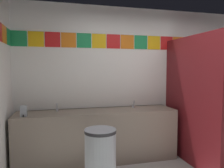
% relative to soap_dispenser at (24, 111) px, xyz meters
% --- Properties ---
extents(wall_back, '(4.39, 0.09, 2.61)m').
position_rel_soap_dispenser_xyz_m(wall_back, '(1.96, 0.49, 0.39)').
color(wall_back, white).
rests_on(wall_back, ground_plane).
extents(vanity_counter, '(2.59, 0.57, 0.84)m').
position_rel_soap_dispenser_xyz_m(vanity_counter, '(1.11, 0.17, -0.49)').
color(vanity_counter, gray).
rests_on(vanity_counter, ground_plane).
extents(faucet_left, '(0.04, 0.10, 0.14)m').
position_rel_soap_dispenser_xyz_m(faucet_left, '(0.46, 0.26, -0.03)').
color(faucet_left, silver).
rests_on(faucet_left, vanity_counter).
extents(faucet_right, '(0.04, 0.10, 0.14)m').
position_rel_soap_dispenser_xyz_m(faucet_right, '(1.76, 0.26, -0.03)').
color(faucet_right, silver).
rests_on(faucet_right, vanity_counter).
extents(soap_dispenser, '(0.09, 0.09, 0.16)m').
position_rel_soap_dispenser_xyz_m(soap_dispenser, '(0.00, 0.00, 0.00)').
color(soap_dispenser, gray).
rests_on(soap_dispenser, vanity_counter).
extents(stall_divider, '(0.92, 1.45, 2.03)m').
position_rel_soap_dispenser_xyz_m(stall_divider, '(2.67, -0.53, 0.10)').
color(stall_divider, maroon).
rests_on(stall_divider, ground_plane).
extents(toilet, '(0.39, 0.49, 0.74)m').
position_rel_soap_dispenser_xyz_m(toilet, '(3.14, -0.00, -0.61)').
color(toilet, white).
rests_on(toilet, ground_plane).
extents(trash_bin, '(0.41, 0.41, 0.76)m').
position_rel_soap_dispenser_xyz_m(trash_bin, '(0.99, -0.64, -0.54)').
color(trash_bin, '#999EA3').
rests_on(trash_bin, ground_plane).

